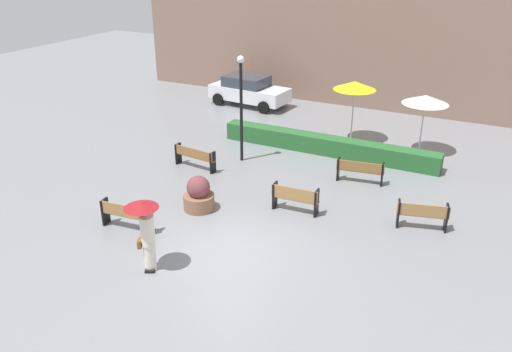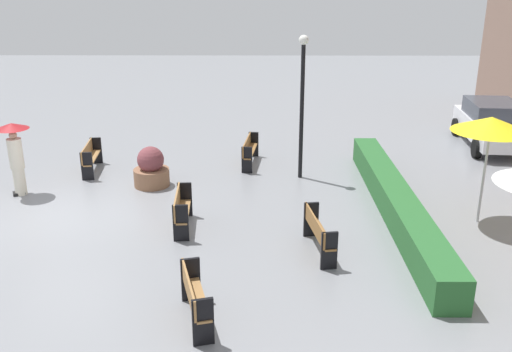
% 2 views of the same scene
% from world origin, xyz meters
% --- Properties ---
extents(ground_plane, '(60.00, 60.00, 0.00)m').
position_xyz_m(ground_plane, '(0.00, 0.00, 0.00)').
color(ground_plane, gray).
extents(bench_back_row, '(1.73, 0.59, 0.84)m').
position_xyz_m(bench_back_row, '(1.93, 6.23, 0.50)').
color(bench_back_row, olive).
rests_on(bench_back_row, ground).
extents(bench_near_left, '(1.73, 0.51, 0.86)m').
position_xyz_m(bench_near_left, '(-3.42, -0.27, 0.51)').
color(bench_near_left, '#9E7242').
rests_on(bench_near_left, ground).
extents(bench_far_left, '(1.85, 0.52, 0.83)m').
position_xyz_m(bench_far_left, '(-4.15, 4.63, 0.51)').
color(bench_far_left, olive).
rests_on(bench_far_left, ground).
extents(bench_mid_center, '(1.57, 0.45, 0.89)m').
position_xyz_m(bench_mid_center, '(0.71, 3.08, 0.52)').
color(bench_mid_center, '#9E7242').
rests_on(bench_mid_center, ground).
extents(bench_far_right, '(1.56, 0.72, 0.87)m').
position_xyz_m(bench_far_right, '(4.59, 3.82, 0.51)').
color(bench_far_right, '#9E7242').
rests_on(bench_far_right, ground).
extents(pedestrian_with_umbrella, '(0.91, 0.91, 2.02)m').
position_xyz_m(pedestrian_with_umbrella, '(-1.50, -1.70, 1.27)').
color(pedestrian_with_umbrella, silver).
rests_on(pedestrian_with_umbrella, ground).
extents(planter_pot, '(1.02, 1.02, 1.17)m').
position_xyz_m(planter_pot, '(-2.17, 1.84, 0.50)').
color(planter_pot, brown).
rests_on(planter_pot, ground).
extents(lamp_post, '(0.28, 0.28, 4.20)m').
position_xyz_m(lamp_post, '(-2.92, 6.18, 2.55)').
color(lamp_post, black).
rests_on(lamp_post, ground).
extents(patio_umbrella_yellow, '(1.82, 1.82, 2.66)m').
position_xyz_m(patio_umbrella_yellow, '(0.30, 10.36, 2.47)').
color(patio_umbrella_yellow, silver).
rests_on(patio_umbrella_yellow, ground).
extents(patio_umbrella_white, '(1.85, 1.85, 2.46)m').
position_xyz_m(patio_umbrella_white, '(3.27, 10.25, 2.27)').
color(patio_umbrella_white, silver).
rests_on(patio_umbrella_white, ground).
extents(hedge_strip, '(9.14, 0.70, 0.73)m').
position_xyz_m(hedge_strip, '(-0.11, 8.40, 0.36)').
color(hedge_strip, '#28602D').
rests_on(hedge_strip, ground).
extents(building_facade, '(28.00, 1.20, 9.18)m').
position_xyz_m(building_facade, '(0.00, 16.00, 4.59)').
color(building_facade, '#846656').
rests_on(building_facade, ground).
extents(parked_car, '(4.34, 2.27, 1.57)m').
position_xyz_m(parked_car, '(-6.27, 13.18, 0.82)').
color(parked_car, silver).
rests_on(parked_car, ground).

